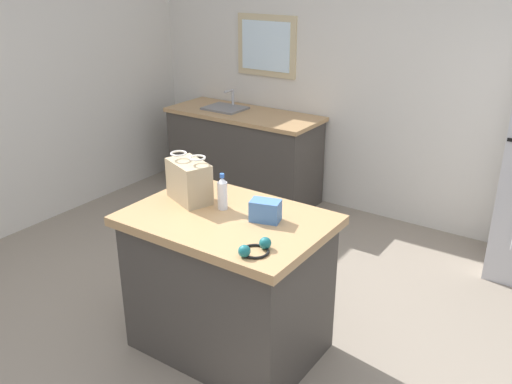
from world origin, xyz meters
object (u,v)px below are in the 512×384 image
(shopping_bag, at_px, (189,181))
(bottle, at_px, (222,193))
(ear_defenders, at_px, (255,249))
(kitchen_island, at_px, (229,283))
(small_box, at_px, (265,211))

(shopping_bag, height_order, bottle, shopping_bag)
(shopping_bag, xyz_separation_m, ear_defenders, (0.71, -0.33, -0.11))
(shopping_bag, bearing_deg, bottle, 2.58)
(kitchen_island, relative_size, ear_defenders, 6.03)
(kitchen_island, height_order, small_box, small_box)
(small_box, relative_size, ear_defenders, 0.87)
(bottle, bearing_deg, small_box, 1.10)
(small_box, bearing_deg, bottle, -178.90)
(shopping_bag, bearing_deg, kitchen_island, -10.27)
(bottle, bearing_deg, shopping_bag, -177.42)
(shopping_bag, height_order, small_box, shopping_bag)
(small_box, height_order, ear_defenders, small_box)
(small_box, xyz_separation_m, bottle, (-0.30, -0.01, 0.04))
(kitchen_island, relative_size, small_box, 6.96)
(small_box, distance_m, bottle, 0.30)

